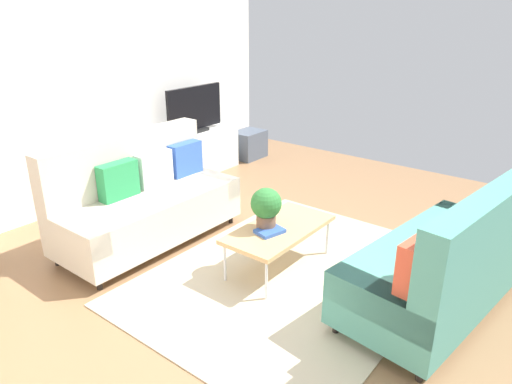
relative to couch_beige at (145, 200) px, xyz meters
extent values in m
plane|color=#936B47|center=(0.21, -1.37, -0.45)|extent=(7.68, 7.68, 0.00)
cube|color=white|center=(0.21, 1.43, 1.00)|extent=(6.40, 0.12, 2.90)
cube|color=beige|center=(0.34, -1.62, -0.45)|extent=(2.90, 2.20, 0.01)
cube|color=beige|center=(-0.01, -0.07, -0.13)|extent=(1.90, 0.84, 0.44)
cube|color=beige|center=(-0.01, 0.25, 0.37)|extent=(1.90, 0.20, 0.56)
cube|color=beige|center=(0.84, -0.07, -0.02)|extent=(0.20, 0.84, 0.22)
cube|color=beige|center=(-0.86, -0.07, -0.02)|extent=(0.20, 0.84, 0.22)
cylinder|color=black|center=(0.86, -0.41, -0.40)|extent=(0.05, 0.05, 0.10)
cylinder|color=black|center=(-0.88, -0.41, -0.40)|extent=(0.05, 0.05, 0.10)
cylinder|color=black|center=(0.86, 0.27, -0.40)|extent=(0.05, 0.05, 0.10)
cylinder|color=black|center=(-0.88, 0.27, -0.40)|extent=(0.05, 0.05, 0.10)
cube|color=#3359B2|center=(0.66, 0.07, 0.27)|extent=(0.40, 0.14, 0.36)
cube|color=white|center=(0.21, 0.07, 0.27)|extent=(0.40, 0.14, 0.36)
cube|color=#288C4C|center=(-0.24, 0.07, 0.27)|extent=(0.40, 0.14, 0.36)
cube|color=teal|center=(0.69, -2.77, -0.13)|extent=(1.99, 1.08, 0.44)
cube|color=teal|center=(0.65, -3.09, 0.37)|extent=(1.91, 0.44, 0.56)
cube|color=teal|center=(-0.16, -2.66, -0.02)|extent=(0.31, 0.86, 0.22)
cube|color=teal|center=(1.53, -2.88, -0.02)|extent=(0.31, 0.86, 0.22)
cylinder|color=black|center=(-0.13, -2.32, -0.40)|extent=(0.05, 0.05, 0.10)
cylinder|color=black|center=(1.59, -2.55, -0.40)|extent=(0.05, 0.05, 0.10)
cylinder|color=black|center=(-0.22, -3.00, -0.40)|extent=(0.05, 0.05, 0.10)
cube|color=#D84C33|center=(0.00, -2.83, 0.27)|extent=(0.41, 0.19, 0.36)
cube|color=tan|center=(0.39, -1.42, -0.05)|extent=(1.10, 0.56, 0.04)
cylinder|color=silver|center=(-0.11, -1.19, -0.26)|extent=(0.02, 0.02, 0.38)
cylinder|color=silver|center=(0.89, -1.19, -0.26)|extent=(0.02, 0.02, 0.38)
cylinder|color=silver|center=(-0.11, -1.65, -0.26)|extent=(0.02, 0.02, 0.38)
cylinder|color=silver|center=(0.89, -1.65, -0.26)|extent=(0.02, 0.02, 0.38)
cube|color=silver|center=(1.82, 1.09, -0.13)|extent=(1.40, 0.44, 0.64)
cube|color=black|center=(1.82, 1.07, 0.21)|extent=(0.36, 0.20, 0.04)
cube|color=black|center=(1.82, 1.07, 0.53)|extent=(1.00, 0.05, 0.60)
cube|color=#4C5666|center=(2.92, 0.99, -0.23)|extent=(0.52, 0.40, 0.44)
cylinder|color=brown|center=(0.29, -1.34, 0.04)|extent=(0.18, 0.18, 0.14)
sphere|color=#2D7233|center=(0.29, -1.34, 0.22)|extent=(0.28, 0.28, 0.28)
cube|color=#3359B2|center=(0.24, -1.42, -0.02)|extent=(0.28, 0.23, 0.03)
cylinder|color=#4C72B2|center=(1.24, 1.14, 0.27)|extent=(0.09, 0.09, 0.16)
cylinder|color=silver|center=(1.39, 1.14, 0.27)|extent=(0.09, 0.09, 0.17)
cylinder|color=#3F8C4C|center=(1.54, 1.05, 0.27)|extent=(0.04, 0.04, 0.17)
cylinder|color=silver|center=(1.63, 1.05, 0.28)|extent=(0.06, 0.06, 0.19)
camera|label=1|loc=(-2.79, -3.65, 1.85)|focal=32.88mm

